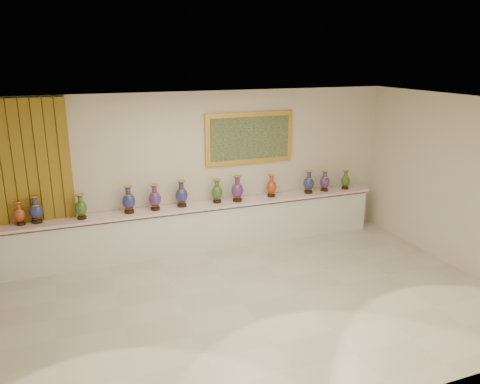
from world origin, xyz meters
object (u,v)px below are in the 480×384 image
at_px(vase_0, 20,214).
at_px(vase_1, 36,211).
at_px(counter, 201,227).
at_px(vase_2, 81,208).

height_order(vase_0, vase_1, vase_1).
bearing_deg(vase_1, vase_0, -177.30).
xyz_separation_m(counter, vase_2, (-2.14, -0.05, 0.66)).
height_order(counter, vase_1, vase_1).
height_order(vase_1, vase_2, vase_1).
bearing_deg(counter, vase_0, 179.99).
bearing_deg(vase_1, vase_2, -4.88).
bearing_deg(vase_1, counter, -0.26).
bearing_deg(vase_2, counter, 1.29).
bearing_deg(vase_0, vase_2, -2.89).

